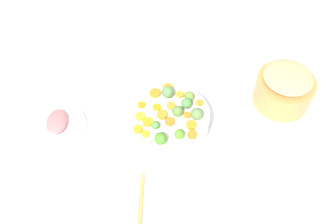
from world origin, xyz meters
name	(u,v)px	position (x,y,z in m)	size (l,w,h in m)	color
tabletop	(171,130)	(0.00, 0.00, 0.01)	(2.40, 2.40, 0.02)	silver
serving_bowl_carrots	(168,123)	(0.01, -0.01, 0.07)	(0.28, 0.28, 0.10)	white
metal_pot	(283,91)	(-0.11, 0.42, 0.07)	(0.21, 0.21, 0.11)	#C87F41
stuffing_mound	(288,77)	(-0.11, 0.42, 0.15)	(0.18, 0.18, 0.04)	tan
carrot_slice_0	(170,122)	(0.05, -0.01, 0.13)	(0.03, 0.03, 0.01)	orange
carrot_slice_1	(192,135)	(0.10, 0.06, 0.13)	(0.03, 0.03, 0.01)	orange
carrot_slice_2	(155,93)	(-0.08, -0.05, 0.13)	(0.04, 0.04, 0.01)	orange
carrot_slice_3	(142,105)	(-0.03, -0.10, 0.13)	(0.03, 0.03, 0.01)	orange
carrot_slice_4	(187,115)	(0.02, 0.05, 0.13)	(0.02, 0.02, 0.01)	orange
carrot_slice_5	(168,88)	(-0.10, -0.01, 0.13)	(0.04, 0.04, 0.01)	orange
carrot_slice_6	(162,115)	(0.02, -0.03, 0.13)	(0.04, 0.04, 0.01)	orange
carrot_slice_7	(146,134)	(0.09, -0.09, 0.13)	(0.03, 0.03, 0.01)	orange
carrot_slice_8	(138,129)	(0.07, -0.11, 0.13)	(0.03, 0.03, 0.01)	orange
carrot_slice_9	(180,94)	(-0.07, 0.03, 0.13)	(0.03, 0.03, 0.01)	orange
carrot_slice_10	(148,122)	(0.05, -0.08, 0.13)	(0.03, 0.03, 0.01)	orange
carrot_slice_11	(140,116)	(0.02, -0.11, 0.13)	(0.03, 0.03, 0.01)	orange
carrot_slice_12	(200,103)	(-0.03, 0.10, 0.13)	(0.03, 0.03, 0.01)	orange
carrot_slice_13	(157,107)	(-0.02, -0.05, 0.13)	(0.03, 0.03, 0.01)	orange
carrot_slice_14	(191,125)	(0.06, 0.06, 0.13)	(0.03, 0.03, 0.01)	orange
carrot_slice_15	(172,106)	(-0.02, 0.00, 0.13)	(0.03, 0.03, 0.01)	orange
brussels_sprout_0	(156,125)	(0.07, -0.06, 0.14)	(0.03, 0.03, 0.03)	#4B8039
brussels_sprout_1	(197,114)	(0.03, 0.08, 0.14)	(0.04, 0.04, 0.04)	#577841
brussels_sprout_2	(178,111)	(0.02, 0.02, 0.14)	(0.04, 0.04, 0.04)	#567935
brussels_sprout_3	(168,92)	(-0.07, -0.01, 0.14)	(0.04, 0.04, 0.04)	#4F7B42
brussels_sprout_4	(189,96)	(-0.05, 0.06, 0.14)	(0.04, 0.04, 0.04)	olive
brussels_sprout_5	(187,103)	(-0.02, 0.05, 0.14)	(0.04, 0.04, 0.04)	#49803E
brussels_sprout_6	(161,139)	(0.12, -0.04, 0.14)	(0.04, 0.04, 0.04)	#457F26
brussels_sprout_7	(179,134)	(0.11, 0.02, 0.14)	(0.03, 0.03, 0.03)	#4E8824
casserole_dish	(260,48)	(-0.36, 0.39, 0.06)	(0.22, 0.22, 0.08)	white
ham_plate	(54,129)	(-0.01, -0.42, 0.03)	(0.23, 0.23, 0.01)	white
ham_slice_main	(57,122)	(-0.03, -0.41, 0.04)	(0.11, 0.07, 0.03)	#C66463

